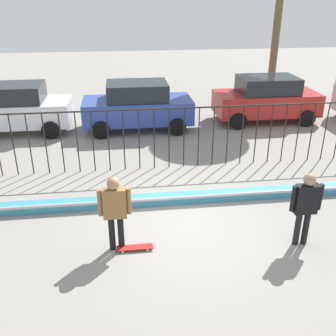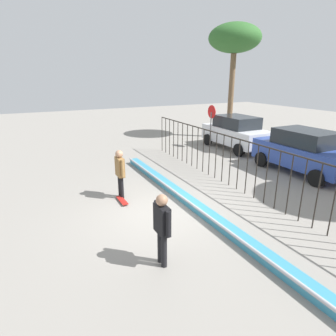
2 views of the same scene
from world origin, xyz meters
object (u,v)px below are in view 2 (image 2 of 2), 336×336
skateboarder (120,170)px  parked_car_white (236,132)px  parked_car_blue (304,151)px  palm_tree_short (235,40)px  skateboard (122,200)px  camera_operator (162,224)px  stop_sign (211,121)px

skateboarder → parked_car_white: bearing=83.7°
parked_car_blue → palm_tree_short: size_ratio=0.59×
parked_car_white → palm_tree_short: size_ratio=0.59×
skateboard → camera_operator: bearing=-14.3°
parked_car_blue → stop_sign: 5.77m
skateboarder → skateboard: size_ratio=2.16×
parked_car_blue → stop_sign: (-5.65, -0.97, 0.64)m
stop_sign → palm_tree_short: 5.80m
parked_car_blue → parked_car_white: bearing=179.2°
skateboard → palm_tree_short: 13.74m
camera_operator → parked_car_white: (-7.92, 8.59, -0.06)m
camera_operator → parked_car_blue: parked_car_blue is taller
parked_car_blue → skateboard: bearing=-91.9°
skateboard → camera_operator: (3.65, -0.23, 0.97)m
camera_operator → parked_car_blue: size_ratio=0.40×
parked_car_blue → palm_tree_short: bearing=167.8°
skateboarder → parked_car_white: parked_car_white is taller
skateboard → skateboarder: bearing=154.8°
camera_operator → parked_car_blue: 8.92m
parked_car_white → skateboard: bearing=-62.8°
parked_car_white → parked_car_blue: bearing=-2.6°
skateboarder → skateboard: (0.38, -0.10, -0.98)m
camera_operator → stop_sign: size_ratio=0.69×
skateboarder → camera_operator: 4.04m
camera_operator → parked_car_white: parked_car_white is taller
stop_sign → parked_car_white: bearing=55.0°
skateboarder → palm_tree_short: bearing=92.2°
skateboard → parked_car_blue: 8.19m
skateboard → parked_car_blue: size_ratio=0.19×
parked_car_white → parked_car_blue: size_ratio=1.00×
camera_operator → stop_sign: stop_sign is taller
parked_car_blue → stop_sign: size_ratio=1.72×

